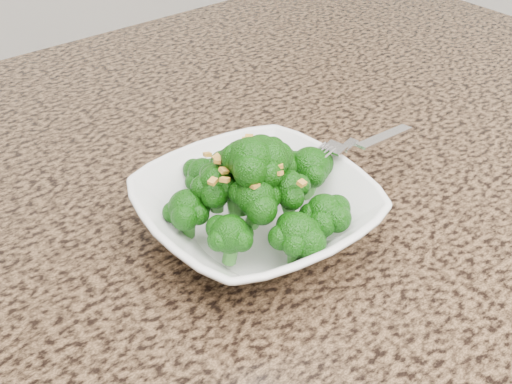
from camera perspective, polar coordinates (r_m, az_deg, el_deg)
granite_counter at (r=0.62m, az=-9.77°, el=-6.76°), size 1.64×1.04×0.03m
bowl at (r=0.61m, az=0.00°, el=-1.79°), size 0.23×0.23×0.05m
broccoli_pile at (r=0.58m, az=0.00°, el=3.15°), size 0.19×0.19×0.07m
garlic_topping at (r=0.56m, az=0.00°, el=6.54°), size 0.11×0.11×0.01m
fork at (r=0.66m, az=8.47°, el=4.25°), size 0.17×0.06×0.01m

